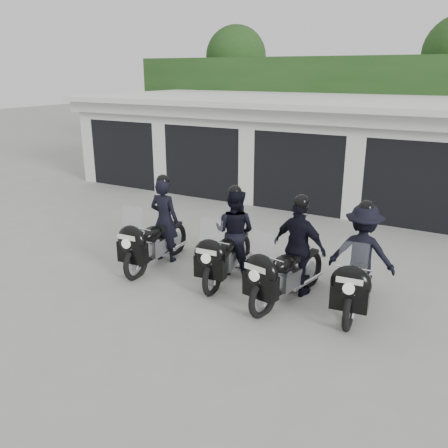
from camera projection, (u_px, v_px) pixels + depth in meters
The scene contains 7 objects.
ground at pixel (188, 284), 8.81m from camera, with size 80.00×80.00×0.00m, color gray.
garage_block at pixel (328, 148), 15.04m from camera, with size 16.40×6.80×2.96m.
background_vegetation at pixel (378, 98), 18.47m from camera, with size 20.00×3.90×5.80m.
police_bike_a at pixel (156, 230), 9.48m from camera, with size 0.70×2.15×1.87m.
police_bike_b at pixel (231, 239), 8.93m from camera, with size 0.87×2.08×1.81m.
police_bike_c at pixel (293, 255), 8.07m from camera, with size 1.12×2.13×1.88m.
police_bike_d at pixel (360, 261), 7.83m from camera, with size 1.15×2.11×1.84m.
Camera 1 is at (4.54, -6.66, 3.79)m, focal length 38.00 mm.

